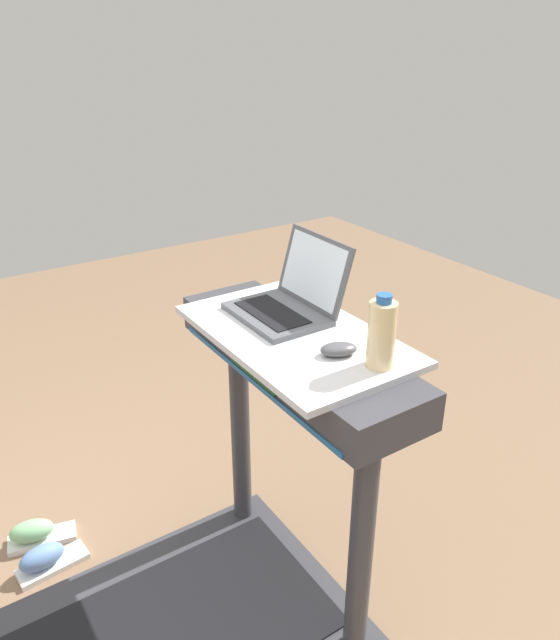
% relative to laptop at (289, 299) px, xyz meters
% --- Properties ---
extents(desk_board, '(0.71, 0.42, 0.02)m').
position_rel_laptop_xyz_m(desk_board, '(0.11, -0.06, -0.06)').
color(desk_board, silver).
rests_on(desk_board, treadmill_base).
extents(laptop, '(0.30, 0.28, 0.23)m').
position_rel_laptop_xyz_m(laptop, '(0.00, 0.00, 0.00)').
color(laptop, '#515459').
rests_on(laptop, desk_board).
extents(computer_mouse, '(0.09, 0.12, 0.03)m').
position_rel_laptop_xyz_m(computer_mouse, '(0.29, -0.04, -0.03)').
color(computer_mouse, '#4C4C51').
rests_on(computer_mouse, desk_board).
extents(water_bottle, '(0.07, 0.07, 0.20)m').
position_rel_laptop_xyz_m(water_bottle, '(0.39, 0.01, 0.04)').
color(water_bottle, beige).
rests_on(water_bottle, desk_board).
extents(sneaker_left, '(0.16, 0.28, 0.11)m').
position_rel_laptop_xyz_m(sneaker_left, '(-0.68, -0.76, -1.09)').
color(sneaker_left, white).
rests_on(sneaker_left, ground).
extents(sneaker_right, '(0.12, 0.27, 0.11)m').
position_rel_laptop_xyz_m(sneaker_right, '(-0.52, -0.76, -1.09)').
color(sneaker_right, white).
rests_on(sneaker_right, ground).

